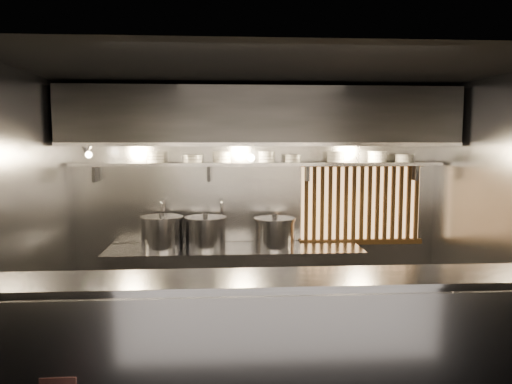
{
  "coord_description": "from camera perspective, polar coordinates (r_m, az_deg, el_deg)",
  "views": [
    {
      "loc": [
        -0.44,
        -4.65,
        2.17
      ],
      "look_at": [
        -0.08,
        0.55,
        1.62
      ],
      "focal_mm": 35.0,
      "sensor_mm": 36.0,
      "label": 1
    }
  ],
  "objects": [
    {
      "name": "stock_pot_left",
      "position": [
        5.91,
        -5.79,
        -4.6
      ],
      "size": [
        0.52,
        0.52,
        0.41
      ],
      "rotation": [
        0.0,
        0.0,
        0.05
      ],
      "color": "gray",
      "rests_on": "cooking_bench"
    },
    {
      "name": "bowl_stack_4",
      "position": [
        6.03,
        4.22,
        3.85
      ],
      "size": [
        0.2,
        0.2,
        0.09
      ],
      "color": "white",
      "rests_on": "bowl_shelf"
    },
    {
      "name": "heat_lamp",
      "position": [
        5.69,
        -18.82,
        4.64
      ],
      "size": [
        0.25,
        0.35,
        0.2
      ],
      "color": "gray",
      "rests_on": "exhaust_hood"
    },
    {
      "name": "stock_pot_mid",
      "position": [
        5.92,
        -10.7,
        -4.57
      ],
      "size": [
        0.65,
        0.65,
        0.43
      ],
      "rotation": [
        0.0,
        0.0,
        0.4
      ],
      "color": "gray",
      "rests_on": "cooking_bench"
    },
    {
      "name": "bowl_stack_6",
      "position": [
        6.26,
        13.65,
        3.95
      ],
      "size": [
        0.23,
        0.23,
        0.13
      ],
      "color": "white",
      "rests_on": "bowl_shelf"
    },
    {
      "name": "pendant_bulb",
      "position": [
        5.86,
        -0.58,
        3.95
      ],
      "size": [
        0.09,
        0.09,
        0.19
      ],
      "color": "#2D2D30",
      "rests_on": "exhaust_hood"
    },
    {
      "name": "cooking_bench",
      "position": [
        6.03,
        -2.45,
        -10.59
      ],
      "size": [
        3.0,
        0.7,
        0.9
      ],
      "primitive_type": "cube",
      "color": "gray",
      "rests_on": "floor"
    },
    {
      "name": "faucet_left",
      "position": [
        6.12,
        -10.54,
        -2.23
      ],
      "size": [
        0.04,
        0.3,
        0.5
      ],
      "color": "silver",
      "rests_on": "wall_back"
    },
    {
      "name": "ceiling",
      "position": [
        4.71,
        1.53,
        13.68
      ],
      "size": [
        4.5,
        4.5,
        0.0
      ],
      "primitive_type": "plane",
      "rotation": [
        3.14,
        0.0,
        0.0
      ],
      "color": "black",
      "rests_on": "wall_back"
    },
    {
      "name": "bowl_stack_3",
      "position": [
        5.99,
        1.22,
        4.04
      ],
      "size": [
        0.21,
        0.21,
        0.13
      ],
      "color": "white",
      "rests_on": "bowl_shelf"
    },
    {
      "name": "bowl_stack_7",
      "position": [
        6.37,
        16.6,
        3.73
      ],
      "size": [
        0.24,
        0.24,
        0.09
      ],
      "color": "white",
      "rests_on": "bowl_shelf"
    },
    {
      "name": "floor",
      "position": [
        5.15,
        1.44,
        -18.94
      ],
      "size": [
        4.5,
        4.5,
        0.0
      ],
      "primitive_type": "plane",
      "color": "black",
      "rests_on": "ground"
    },
    {
      "name": "faucet_right",
      "position": [
        6.08,
        -3.96,
        -2.2
      ],
      "size": [
        0.04,
        0.3,
        0.5
      ],
      "color": "silver",
      "rests_on": "wall_back"
    },
    {
      "name": "serving_counter",
      "position": [
        4.04,
        2.77,
        -17.36
      ],
      "size": [
        4.5,
        0.56,
        1.13
      ],
      "color": "gray",
      "rests_on": "floor"
    },
    {
      "name": "wall_back",
      "position": [
        6.21,
        0.19,
        -1.13
      ],
      "size": [
        4.5,
        0.0,
        4.5
      ],
      "primitive_type": "plane",
      "rotation": [
        1.57,
        0.0,
        0.0
      ],
      "color": "gray",
      "rests_on": "floor"
    },
    {
      "name": "bowl_stack_0",
      "position": [
        6.02,
        -11.4,
        3.93
      ],
      "size": [
        0.22,
        0.22,
        0.13
      ],
      "color": "white",
      "rests_on": "bowl_shelf"
    },
    {
      "name": "exhaust_hood",
      "position": [
        5.77,
        0.48,
        8.52
      ],
      "size": [
        4.4,
        0.81,
        0.65
      ],
      "color": "#2D2D30",
      "rests_on": "ceiling"
    },
    {
      "name": "bowl_stack_5",
      "position": [
        6.13,
        9.1,
        4.0
      ],
      "size": [
        0.22,
        0.22,
        0.13
      ],
      "color": "white",
      "rests_on": "bowl_shelf"
    },
    {
      "name": "stock_pot_right",
      "position": [
        5.88,
        2.14,
        -4.68
      ],
      "size": [
        0.52,
        0.52,
        0.4
      ],
      "rotation": [
        0.0,
        0.0,
        0.07
      ],
      "color": "gray",
      "rests_on": "cooking_bench"
    },
    {
      "name": "bowl_shelf",
      "position": [
        5.99,
        0.31,
        3.21
      ],
      "size": [
        4.4,
        0.34,
        0.04
      ],
      "primitive_type": "cube",
      "color": "gray",
      "rests_on": "wall_back"
    },
    {
      "name": "wood_screen",
      "position": [
        6.39,
        11.93,
        -1.24
      ],
      "size": [
        1.56,
        0.09,
        1.04
      ],
      "color": "#E9AC68",
      "rests_on": "wall_back"
    },
    {
      "name": "bowl_stack_2",
      "position": [
        5.97,
        -3.9,
        4.02
      ],
      "size": [
        0.23,
        0.23,
        0.13
      ],
      "color": "white",
      "rests_on": "bowl_shelf"
    },
    {
      "name": "wall_right",
      "position": [
        5.42,
        25.91,
        -2.77
      ],
      "size": [
        0.0,
        3.0,
        3.0
      ],
      "primitive_type": "plane",
      "rotation": [
        1.57,
        0.0,
        -1.57
      ],
      "color": "gray",
      "rests_on": "floor"
    },
    {
      "name": "wall_left",
      "position": [
        5.05,
        -24.92,
        -3.34
      ],
      "size": [
        0.0,
        3.0,
        3.0
      ],
      "primitive_type": "plane",
      "rotation": [
        1.57,
        0.0,
        1.57
      ],
      "color": "gray",
      "rests_on": "floor"
    },
    {
      "name": "bowl_stack_1",
      "position": [
        5.98,
        -7.24,
        3.8
      ],
      "size": [
        0.23,
        0.23,
        0.09
      ],
      "color": "white",
      "rests_on": "bowl_shelf"
    }
  ]
}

